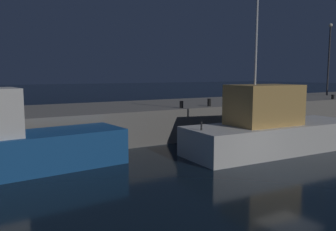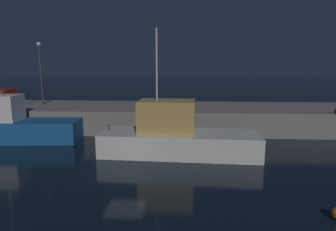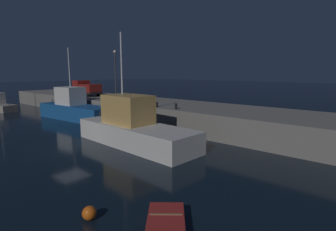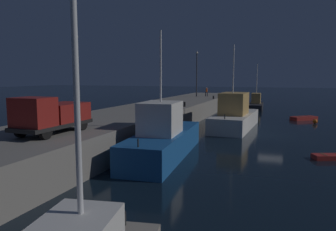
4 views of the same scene
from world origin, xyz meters
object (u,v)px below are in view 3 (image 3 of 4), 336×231
Objects in this scene: utility_truck at (86,88)px; bollard_east at (157,105)px; fishing_boat_orange at (74,108)px; bollard_central at (176,106)px; mooring_buoy_near at (89,213)px; fishing_boat_white at (134,128)px; lamp_post_west at (115,70)px.

utility_truck is 18.56m from bollard_east.
bollard_east is (18.35, -2.60, -0.99)m from utility_truck.
fishing_boat_orange is 15.56m from bollard_central.
bollard_central is 2.67m from bollard_east.
utility_truck is (-5.80, 5.52, 2.25)m from fishing_boat_orange.
bollard_central reaches higher than mooring_buoy_near.
fishing_boat_white reaches higher than fishing_boat_orange.
utility_truck is at bearing 148.18° from mooring_buoy_near.
mooring_buoy_near is 0.11× the size of utility_truck.
fishing_boat_white reaches higher than utility_truck.
bollard_central is (-8.01, 15.52, 2.43)m from mooring_buoy_near.
fishing_boat_orange is 20.79× the size of bollard_central.
bollard_central is at bearing 11.27° from fishing_boat_orange.
utility_truck is at bearing 157.90° from fishing_boat_white.
fishing_boat_white reaches higher than mooring_buoy_near.
bollard_east is at bearing 13.12° from fishing_boat_orange.
bollard_central is (21.01, -2.49, -0.95)m from utility_truck.
lamp_post_west reaches higher than utility_truck.
lamp_post_west is at bearing 161.09° from bollard_east.
fishing_boat_white is at bearing -11.41° from fishing_boat_orange.
bollard_east is at bearing 116.02° from fishing_boat_white.
bollard_central is at bearing -6.75° from utility_truck.
lamp_post_west is 11.94× the size of bollard_central.
fishing_boat_white is at bearing 129.51° from mooring_buoy_near.
fishing_boat_white is 1.75× the size of lamp_post_west.
fishing_boat_white is at bearing -87.34° from bollard_central.
fishing_boat_white is 2.22× the size of utility_truck.
fishing_boat_orange is 12.94m from bollard_east.
utility_truck is (-29.02, 18.01, 3.38)m from mooring_buoy_near.
bollard_east is (-10.67, 15.41, 2.40)m from mooring_buoy_near.
fishing_boat_orange is 20.18× the size of mooring_buoy_near.
fishing_boat_orange is at bearing -43.56° from utility_truck.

